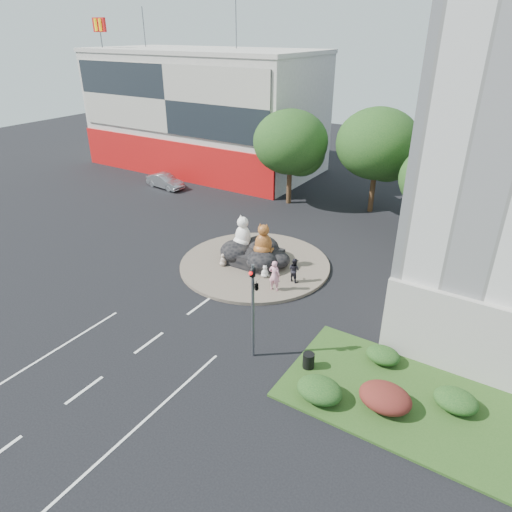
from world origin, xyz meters
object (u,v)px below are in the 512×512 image
Objects in this scene: kitten_white at (265,271)px; pedestrian_dark at (294,270)px; litter_bin at (309,360)px; cat_tabby at (263,239)px; pedestrian_pink at (274,276)px; kitten_calico at (223,259)px; parked_car at (165,181)px; cat_white at (243,231)px.

kitten_white is 0.55× the size of pedestrian_dark.
pedestrian_dark is 2.09× the size of litter_bin.
pedestrian_pink is at bearing -66.08° from cat_tabby.
litter_bin is (9.27, -6.04, -0.15)m from kitten_calico.
litter_bin is (7.00, -7.37, -1.67)m from cat_tabby.
kitten_white is at bearing 29.11° from pedestrian_dark.
cat_tabby is 0.51× the size of parked_car.
cat_tabby is at bearing 37.04° from kitten_calico.
kitten_white is at bearing 134.90° from litter_bin.
cat_white is 2.29m from kitten_calico.
kitten_white is at bearing 8.95° from kitten_calico.
pedestrian_pink is 1.66m from pedestrian_dark.
kitten_calico is at bearing 146.94° from litter_bin.
pedestrian_dark is at bearing -110.38° from parked_car.
pedestrian_dark is at bearing 8.56° from cat_white.
cat_white is at bearing 152.10° from cat_tabby.
pedestrian_pink is 7.05m from litter_bin.
parked_car is 5.61× the size of litter_bin.
cat_tabby is 3.30m from pedestrian_pink.
pedestrian_pink is at bearing -5.22° from kitten_calico.
cat_tabby is at bearing 133.52° from litter_bin.
parked_car is (-19.82, 10.01, -0.29)m from pedestrian_dark.
cat_tabby is at bearing -112.07° from parked_car.
kitten_calico is at bearing 141.18° from kitten_white.
parked_car is (-19.33, 11.58, -0.48)m from pedestrian_pink.
kitten_calico is at bearing -169.46° from cat_tabby.
kitten_calico is at bearing -119.15° from parked_car.
cat_tabby is at bearing -1.44° from pedestrian_dark.
pedestrian_dark is at bearing 14.02° from kitten_calico.
kitten_white is 0.20× the size of parked_car.
cat_white is 2.59× the size of kitten_white.
cat_white is at bearing -114.06° from parked_car.
cat_white is 3.39m from kitten_white.
kitten_calico is 11.07m from litter_bin.
pedestrian_pink is at bearing -80.10° from kitten_white.
pedestrian_pink reaches higher than parked_car.
parked_car is at bearing 145.38° from litter_bin.
parked_car is at bearing -13.53° from pedestrian_dark.
litter_bin is at bearing -66.29° from cat_tabby.
cat_white is at bearing 138.98° from litter_bin.
pedestrian_dark is (4.94, 0.63, 0.34)m from kitten_calico.
cat_tabby is 2.86× the size of litter_bin.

